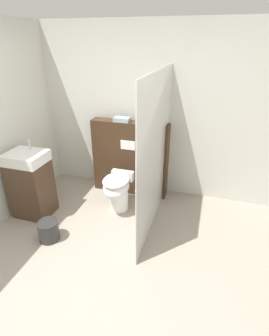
# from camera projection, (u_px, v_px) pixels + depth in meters

# --- Properties ---
(ground_plane) EXTENTS (12.00, 12.00, 0.00)m
(ground_plane) POSITION_uv_depth(u_px,v_px,m) (85.00, 283.00, 2.68)
(ground_plane) COLOR #9E9384
(wall_back) EXTENTS (8.00, 0.06, 2.50)m
(wall_back) POSITION_uv_depth(u_px,v_px,m) (141.00, 113.00, 3.91)
(wall_back) COLOR silver
(wall_back) RESTS_ON ground_plane
(partition_panel) EXTENTS (1.18, 0.21, 1.16)m
(partition_panel) POSITION_uv_depth(u_px,v_px,m) (130.00, 158.00, 4.06)
(partition_panel) COLOR #3D2819
(partition_panel) RESTS_ON ground_plane
(shower_glass) EXTENTS (0.04, 1.68, 1.96)m
(shower_glass) POSITION_uv_depth(u_px,v_px,m) (156.00, 155.00, 3.18)
(shower_glass) COLOR silver
(shower_glass) RESTS_ON ground_plane
(toilet) EXTENTS (0.35, 0.57, 0.54)m
(toilet) POSITION_uv_depth(u_px,v_px,m) (118.00, 190.00, 3.69)
(toilet) COLOR white
(toilet) RESTS_ON ground_plane
(sink_vanity) EXTENTS (0.50, 0.42, 1.07)m
(sink_vanity) POSITION_uv_depth(u_px,v_px,m) (31.00, 184.00, 3.56)
(sink_vanity) COLOR #473323
(sink_vanity) RESTS_ON ground_plane
(hair_drier) EXTENTS (0.18, 0.09, 0.16)m
(hair_drier) POSITION_uv_depth(u_px,v_px,m) (152.00, 116.00, 3.65)
(hair_drier) COLOR #B7B7BC
(hair_drier) RESTS_ON partition_panel
(folded_towel) EXTENTS (0.23, 0.15, 0.06)m
(folded_towel) POSITION_uv_depth(u_px,v_px,m) (122.00, 119.00, 3.80)
(folded_towel) COLOR #8C9EAD
(folded_towel) RESTS_ON partition_panel
(waste_bin) EXTENTS (0.26, 0.26, 0.26)m
(waste_bin) POSITION_uv_depth(u_px,v_px,m) (49.00, 231.00, 3.22)
(waste_bin) COLOR #2D2D2D
(waste_bin) RESTS_ON ground_plane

